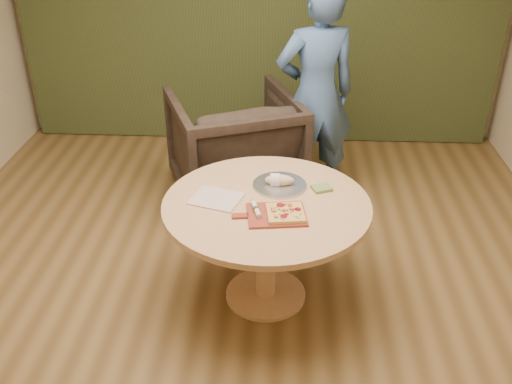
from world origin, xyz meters
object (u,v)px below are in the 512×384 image
object	(u,v)px
flatbread_pizza	(285,213)
person_standing	(316,95)
cutlery_roll	(256,209)
armchair	(234,142)
pizza_paddle	(275,215)
bread_roll	(278,180)
pedestal_table	(266,221)
serving_tray	(279,185)

from	to	relation	value
flatbread_pizza	person_standing	size ratio (longest dim) A/B	0.13
cutlery_roll	flatbread_pizza	bearing A→B (deg)	-25.37
flatbread_pizza	armchair	bearing A→B (deg)	106.03
cutlery_roll	pizza_paddle	bearing A→B (deg)	-27.31
flatbread_pizza	armchair	distance (m)	1.63
cutlery_roll	bread_roll	distance (m)	0.37
armchair	flatbread_pizza	bearing A→B (deg)	84.87
flatbread_pizza	bread_roll	bearing A→B (deg)	97.65
pedestal_table	flatbread_pizza	world-z (taller)	flatbread_pizza
bread_roll	serving_tray	bearing A→B (deg)	0.00
pizza_paddle	bread_roll	bearing A→B (deg)	80.61
flatbread_pizza	serving_tray	size ratio (longest dim) A/B	0.69
pedestal_table	pizza_paddle	world-z (taller)	pizza_paddle
flatbread_pizza	bread_roll	xyz separation A→B (m)	(-0.05, 0.38, 0.02)
cutlery_roll	person_standing	distance (m)	1.62
cutlery_roll	bread_roll	bearing A→B (deg)	54.16
bread_roll	armchair	xyz separation A→B (m)	(-0.39, 1.17, -0.27)
pizza_paddle	armchair	world-z (taller)	armchair
pizza_paddle	armchair	size ratio (longest dim) A/B	0.44
serving_tray	bread_roll	distance (m)	0.04
cutlery_roll	person_standing	size ratio (longest dim) A/B	0.10
flatbread_pizza	person_standing	bearing A→B (deg)	81.72
serving_tray	person_standing	xyz separation A→B (m)	(0.27, 1.22, 0.18)
pedestal_table	flatbread_pizza	distance (m)	0.26
armchair	person_standing	bearing A→B (deg)	162.42
pedestal_table	cutlery_roll	size ratio (longest dim) A/B	6.68
pedestal_table	person_standing	distance (m)	1.51
flatbread_pizza	bread_roll	size ratio (longest dim) A/B	1.27
pizza_paddle	pedestal_table	bearing A→B (deg)	102.00
bread_roll	armchair	bearing A→B (deg)	108.61
pedestal_table	serving_tray	bearing A→B (deg)	70.44
armchair	cutlery_roll	bearing A→B (deg)	78.84
pizza_paddle	person_standing	world-z (taller)	person_standing
pizza_paddle	armchair	bearing A→B (deg)	96.56
flatbread_pizza	cutlery_roll	xyz separation A→B (m)	(-0.18, 0.03, 0.00)
pizza_paddle	serving_tray	world-z (taller)	serving_tray
pizza_paddle	cutlery_roll	xyz separation A→B (m)	(-0.11, 0.02, 0.02)
pedestal_table	pizza_paddle	xyz separation A→B (m)	(0.05, -0.16, 0.15)
flatbread_pizza	armchair	xyz separation A→B (m)	(-0.45, 1.55, -0.25)
pizza_paddle	flatbread_pizza	size ratio (longest dim) A/B	1.88
flatbread_pizza	bread_roll	world-z (taller)	bread_roll
bread_roll	pedestal_table	bearing A→B (deg)	-107.45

